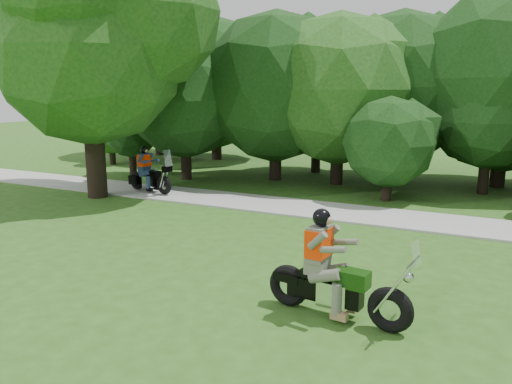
% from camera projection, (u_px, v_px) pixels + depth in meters
% --- Properties ---
extents(ground, '(100.00, 100.00, 0.00)m').
position_uv_depth(ground, '(318.00, 346.00, 7.38)').
color(ground, '#2B4F16').
rests_on(ground, ground).
extents(walkway, '(60.00, 2.20, 0.06)m').
position_uv_depth(walkway, '(411.00, 220.00, 14.40)').
color(walkway, '#979792').
rests_on(walkway, ground).
extents(tree_line, '(39.78, 11.99, 7.76)m').
position_uv_depth(tree_line, '(483.00, 89.00, 18.84)').
color(tree_line, black).
rests_on(tree_line, ground).
extents(big_tree_west, '(8.64, 6.56, 9.96)m').
position_uv_depth(big_tree_west, '(94.00, 28.00, 16.82)').
color(big_tree_west, black).
rests_on(big_tree_west, ground).
extents(chopper_motorcycle, '(2.56, 0.78, 1.83)m').
position_uv_depth(chopper_motorcycle, '(330.00, 278.00, 8.22)').
color(chopper_motorcycle, black).
rests_on(chopper_motorcycle, ground).
extents(touring_motorcycle, '(2.17, 0.94, 1.66)m').
position_uv_depth(touring_motorcycle, '(147.00, 175.00, 18.17)').
color(touring_motorcycle, black).
rests_on(touring_motorcycle, walkway).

